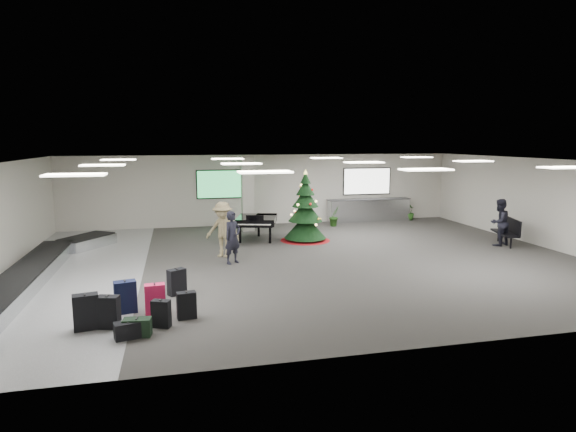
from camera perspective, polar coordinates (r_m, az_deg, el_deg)
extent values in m
plane|color=#33312F|center=(15.71, 1.90, -5.22)|extent=(18.00, 18.00, 0.00)
cube|color=beige|center=(22.18, -2.78, 3.13)|extent=(18.00, 0.02, 3.20)
cube|color=beige|center=(8.95, 13.69, -5.83)|extent=(18.00, 0.02, 3.20)
cube|color=beige|center=(19.73, 28.07, 1.36)|extent=(0.02, 14.00, 3.20)
cube|color=silver|center=(15.25, 1.96, 6.52)|extent=(18.00, 14.00, 0.02)
cube|color=gray|center=(15.50, -24.13, -6.20)|extent=(4.00, 14.00, 0.01)
cube|color=#A3A195|center=(20.65, -4.81, 2.68)|extent=(0.50, 0.50, 3.20)
cube|color=green|center=(21.83, -7.94, 3.76)|extent=(2.20, 0.08, 1.30)
cube|color=white|center=(23.52, 9.34, 4.09)|extent=(2.40, 0.08, 1.30)
cube|color=white|center=(10.92, -23.93, 4.48)|extent=(1.20, 0.60, 0.04)
cube|color=white|center=(14.86, -21.10, 5.64)|extent=(1.20, 0.60, 0.04)
cube|color=white|center=(18.83, -19.46, 6.30)|extent=(1.20, 0.60, 0.04)
cube|color=white|center=(10.91, -2.75, 5.24)|extent=(1.20, 0.60, 0.04)
cube|color=white|center=(14.85, -5.56, 6.19)|extent=(1.20, 0.60, 0.04)
cube|color=white|center=(18.82, -7.19, 6.74)|extent=(1.20, 0.60, 0.04)
cube|color=white|center=(12.28, 16.02, 5.31)|extent=(1.20, 0.60, 0.04)
cube|color=white|center=(15.89, 8.98, 6.30)|extent=(1.20, 0.60, 0.04)
cube|color=white|center=(19.65, 4.57, 6.87)|extent=(1.20, 0.60, 0.04)
cube|color=white|center=(14.64, 29.89, 5.01)|extent=(1.20, 0.60, 0.04)
cube|color=white|center=(17.78, 21.09, 6.09)|extent=(1.20, 0.60, 0.04)
cube|color=white|center=(21.21, 15.00, 6.75)|extent=(1.20, 0.60, 0.04)
cube|color=silver|center=(14.75, -28.74, -6.52)|extent=(1.00, 8.00, 0.38)
cube|color=black|center=(14.70, -28.80, -5.73)|extent=(0.95, 7.90, 0.05)
cube|color=silver|center=(18.95, -22.73, -2.87)|extent=(1.97, 2.21, 0.38)
cube|color=black|center=(18.91, -22.77, -2.25)|extent=(1.87, 2.10, 0.05)
cube|color=silver|center=(23.40, 9.53, 0.67)|extent=(4.00, 0.60, 1.05)
cube|color=#323235|center=(23.33, 9.57, 1.97)|extent=(4.05, 0.65, 0.04)
cube|color=black|center=(10.76, -20.51, -10.63)|extent=(0.49, 0.36, 0.69)
cube|color=black|center=(10.65, -20.62, -8.83)|extent=(0.07, 0.15, 0.02)
cube|color=black|center=(10.51, -14.79, -11.13)|extent=(0.42, 0.32, 0.58)
cube|color=black|center=(10.42, -14.86, -9.59)|extent=(0.07, 0.12, 0.02)
cube|color=#E41D53|center=(11.25, -15.48, -9.50)|extent=(0.46, 0.28, 0.69)
cube|color=black|center=(11.14, -15.55, -7.76)|extent=(0.04, 0.15, 0.02)
cube|color=black|center=(12.51, -13.05, -7.61)|extent=(0.50, 0.43, 0.66)
cube|color=black|center=(12.42, -13.10, -6.11)|extent=(0.10, 0.14, 0.02)
cube|color=black|center=(11.54, -18.71, -9.07)|extent=(0.52, 0.37, 0.73)
cube|color=black|center=(11.43, -18.80, -7.27)|extent=(0.06, 0.17, 0.02)
cube|color=black|center=(10.85, -22.82, -10.44)|extent=(0.54, 0.36, 0.75)
cube|color=black|center=(10.73, -22.95, -8.51)|extent=(0.06, 0.17, 0.02)
cube|color=black|center=(10.23, -17.44, -12.47)|extent=(0.57, 0.34, 0.36)
cube|color=black|center=(10.16, -17.49, -11.47)|extent=(0.05, 0.16, 0.02)
cube|color=black|center=(10.86, -11.93, -10.31)|extent=(0.43, 0.27, 0.59)
cube|color=black|center=(10.77, -11.99, -8.77)|extent=(0.05, 0.13, 0.02)
cube|color=black|center=(10.18, -18.47, -12.71)|extent=(0.56, 0.40, 0.33)
cube|color=black|center=(10.12, -18.52, -11.79)|extent=(0.07, 0.17, 0.02)
cone|color=maroon|center=(18.72, 2.05, -2.72)|extent=(1.93, 1.93, 0.12)
cylinder|color=#3F2819|center=(18.68, 2.05, -2.13)|extent=(0.12, 0.12, 0.51)
cone|color=black|center=(18.62, 2.06, -1.21)|extent=(1.63, 1.63, 0.92)
cone|color=black|center=(18.53, 2.07, 0.65)|extent=(1.32, 1.32, 0.81)
cone|color=black|center=(18.46, 2.08, 2.21)|extent=(1.02, 1.02, 0.71)
cone|color=black|center=(18.42, 2.08, 3.47)|extent=(0.71, 0.71, 0.61)
cone|color=black|center=(18.38, 2.09, 4.57)|extent=(0.41, 0.41, 0.46)
cone|color=#FFE566|center=(18.37, 2.09, 5.27)|extent=(0.16, 0.16, 0.18)
cube|color=black|center=(18.77, -3.72, -0.47)|extent=(1.86, 1.99, 0.27)
cube|color=black|center=(17.90, -4.02, -1.18)|extent=(1.40, 0.64, 0.09)
cube|color=white|center=(17.86, -4.03, -1.02)|extent=(1.22, 0.46, 0.02)
cube|color=black|center=(18.09, -3.95, -0.22)|extent=(0.65, 0.21, 0.21)
cylinder|color=black|center=(18.27, -5.70, -2.21)|extent=(0.09, 0.09, 0.64)
cylinder|color=black|center=(18.15, -2.14, -2.25)|extent=(0.09, 0.09, 0.64)
cylinder|color=black|center=(19.50, -3.50, -1.47)|extent=(0.09, 0.09, 0.64)
cube|color=black|center=(19.58, 24.31, -1.85)|extent=(0.99, 1.67, 0.06)
cylinder|color=black|center=(19.13, 25.42, -2.87)|extent=(0.06, 0.06, 0.42)
cylinder|color=black|center=(20.12, 23.18, -2.18)|extent=(0.06, 0.06, 0.42)
cube|color=black|center=(19.68, 24.93, -0.97)|extent=(0.53, 1.53, 0.53)
imported|color=black|center=(15.20, -6.59, -2.53)|extent=(0.73, 0.67, 1.67)
imported|color=#9A885F|center=(16.09, -7.74, -1.60)|extent=(1.37, 1.22, 1.84)
imported|color=black|center=(19.29, 23.75, -0.69)|extent=(1.00, 0.88, 1.73)
imported|color=#163F14|center=(21.85, 5.51, -0.01)|extent=(0.64, 0.62, 0.91)
imported|color=#163F14|center=(24.15, 14.19, 0.48)|extent=(0.53, 0.53, 0.80)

